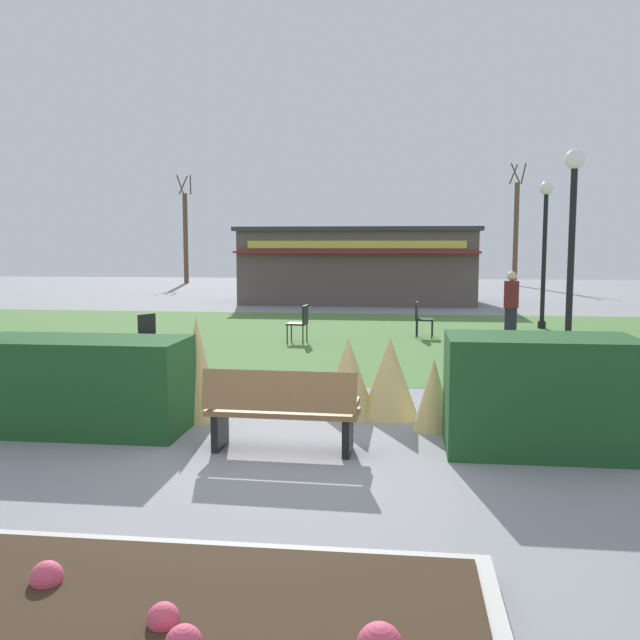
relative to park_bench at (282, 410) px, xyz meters
The scene contains 22 objects.
ground_plane 0.51m from the park_bench, ahead, with size 80.00×80.00×0.00m, color gray.
lawn_patch 9.66m from the park_bench, 89.04° to the left, with size 36.00×12.00×0.01m, color #4C7A38.
flower_bed 3.76m from the park_bench, 89.92° to the right, with size 3.91×2.20×0.32m.
park_bench is the anchor object (origin of this frame).
hedge_left 2.71m from the park_bench, 167.09° to the left, with size 2.63×1.10×1.16m, color #1E4C23.
hedge_right 2.87m from the park_bench, ahead, with size 2.05×1.10×1.29m, color #1E4C23.
ornamental_grass_behind_left 1.86m from the park_bench, 136.54° to the left, with size 0.56×0.56×1.38m, color tan.
ornamental_grass_behind_right 1.85m from the park_bench, 71.06° to the left, with size 0.76×0.76×1.06m, color tan.
ornamental_grass_behind_center 2.12m from the park_bench, 57.06° to the left, with size 0.78×0.78×1.08m, color tan.
ornamental_grass_behind_far 2.07m from the park_bench, 34.45° to the left, with size 0.52×0.52×0.90m, color tan.
lamppost_mid 7.43m from the park_bench, 52.62° to the left, with size 0.36×0.36×4.00m.
lamppost_far 13.37m from the park_bench, 67.19° to the left, with size 0.36×0.36×4.00m.
trash_bin 3.29m from the park_bench, 161.70° to the left, with size 0.52×0.52×0.81m, color #2D4233.
food_kiosk 20.46m from the park_bench, 91.35° to the left, with size 9.31×4.86×2.98m.
cafe_chair_west 7.21m from the park_bench, 121.91° to the left, with size 0.60×0.60×0.89m.
cafe_chair_east 10.05m from the park_bench, 79.92° to the left, with size 0.48×0.48×0.89m.
cafe_chair_center 8.65m from the park_bench, 97.12° to the left, with size 0.48×0.48×0.89m.
person_strolling 9.78m from the park_bench, 67.11° to the left, with size 0.34×0.34×1.69m.
parked_car_west_slot 29.69m from the park_bench, 98.30° to the left, with size 4.29×2.22×1.20m.
parked_car_center_slot 29.39m from the park_bench, 88.22° to the left, with size 4.22×2.10×1.20m.
tree_left_bg 33.97m from the park_bench, 77.08° to the left, with size 0.91×0.96×6.83m.
tree_right_bg 35.05m from the park_bench, 109.53° to the left, with size 0.91×0.96×6.40m.
Camera 1 is at (1.16, -7.35, 2.30)m, focal length 38.81 mm.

